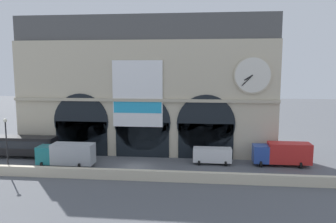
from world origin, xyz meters
TOP-DOWN VIEW (x-y plane):
  - ground_plane at (0.00, 0.00)m, footprint 200.00×200.00m
  - quay_parapet_wall at (0.00, -5.10)m, footprint 90.00×0.70m
  - station_building at (0.03, 7.69)m, footprint 38.72×5.81m
  - bus_west at (-17.97, 2.85)m, footprint 11.00×3.25m
  - box_truck_midwest at (-9.15, -0.80)m, footprint 7.50×2.91m
  - van_mideast at (10.13, 2.51)m, footprint 5.20×2.48m
  - box_truck_east at (19.45, 2.70)m, footprint 7.50×2.91m
  - street_lamp_quayside at (-15.29, -4.30)m, footprint 0.44×0.44m

SIDE VIEW (x-z plane):
  - ground_plane at x=0.00m, z-range 0.00..0.00m
  - quay_parapet_wall at x=0.00m, z-range 0.00..1.22m
  - van_mideast at x=10.13m, z-range 0.15..2.35m
  - box_truck_midwest at x=-9.15m, z-range 0.14..3.26m
  - box_truck_east at x=19.45m, z-range 0.14..3.26m
  - bus_west at x=-17.97m, z-range 0.23..3.33m
  - street_lamp_quayside at x=-15.29m, z-range 0.96..7.86m
  - station_building at x=0.03m, z-range -0.26..20.40m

